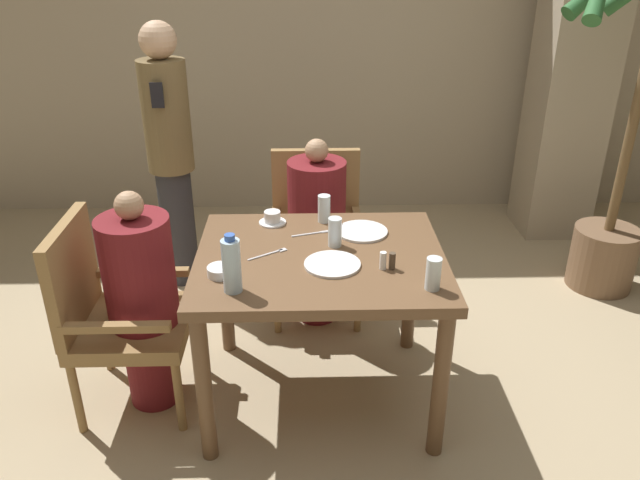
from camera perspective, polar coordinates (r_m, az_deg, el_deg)
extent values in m
plane|color=tan|center=(3.19, 0.02, -13.84)|extent=(16.00, 16.00, 0.00)
cube|color=tan|center=(4.91, -0.78, 18.52)|extent=(8.00, 0.06, 2.80)
cube|color=tan|center=(4.81, 22.44, 15.89)|extent=(0.48, 0.48, 2.70)
cube|color=brown|center=(2.77, 0.03, -1.81)|extent=(1.10, 0.91, 0.05)
cylinder|color=brown|center=(2.69, -10.55, -13.26)|extent=(0.07, 0.07, 0.73)
cylinder|color=brown|center=(2.71, 10.96, -12.89)|extent=(0.07, 0.07, 0.73)
cylinder|color=brown|center=(3.33, -8.67, -4.62)|extent=(0.07, 0.07, 0.73)
cylinder|color=brown|center=(3.35, 8.29, -4.40)|extent=(0.07, 0.07, 0.73)
cube|color=olive|center=(3.05, -16.67, -7.57)|extent=(0.52, 0.52, 0.07)
cube|color=olive|center=(2.99, -21.76, -2.97)|extent=(0.05, 0.52, 0.49)
cube|color=olive|center=(3.17, -16.03, -2.85)|extent=(0.46, 0.04, 0.04)
cube|color=olive|center=(2.78, -18.23, -7.61)|extent=(0.46, 0.04, 0.04)
cylinder|color=olive|center=(3.31, -11.39, -8.70)|extent=(0.04, 0.04, 0.38)
cylinder|color=olive|center=(2.95, -12.76, -13.75)|extent=(0.04, 0.04, 0.38)
cylinder|color=olive|center=(3.42, -19.02, -8.51)|extent=(0.04, 0.04, 0.38)
cylinder|color=olive|center=(3.07, -21.35, -13.29)|extent=(0.04, 0.04, 0.38)
cylinder|color=maroon|center=(3.14, -15.15, -10.48)|extent=(0.24, 0.24, 0.45)
cylinder|color=maroon|center=(2.89, -16.25, -2.77)|extent=(0.32, 0.32, 0.51)
sphere|color=tan|center=(2.75, -17.07, 3.04)|extent=(0.13, 0.13, 0.13)
cube|color=olive|center=(3.61, -0.31, -0.80)|extent=(0.52, 0.52, 0.07)
cube|color=olive|center=(3.71, -0.40, 4.70)|extent=(0.52, 0.05, 0.49)
cube|color=olive|center=(3.56, 3.52, 1.47)|extent=(0.04, 0.46, 0.04)
cube|color=olive|center=(3.55, -4.16, 1.38)|extent=(0.04, 0.46, 0.04)
cylinder|color=olive|center=(3.54, 3.50, -5.69)|extent=(0.04, 0.04, 0.38)
cylinder|color=olive|center=(3.53, -3.94, -5.79)|extent=(0.04, 0.04, 0.38)
cylinder|color=olive|center=(3.93, 2.96, -2.18)|extent=(0.04, 0.04, 0.38)
cylinder|color=olive|center=(3.92, -3.70, -2.26)|extent=(0.04, 0.04, 0.38)
cylinder|color=maroon|center=(3.65, -0.28, -3.89)|extent=(0.24, 0.24, 0.45)
cylinder|color=maroon|center=(3.43, -0.30, 3.09)|extent=(0.32, 0.32, 0.51)
sphere|color=tan|center=(3.32, -0.31, 8.18)|extent=(0.13, 0.13, 0.13)
cylinder|color=#2D2D33|center=(4.07, -12.82, 1.25)|extent=(0.21, 0.21, 0.77)
cylinder|color=brown|center=(3.83, -13.88, 10.92)|extent=(0.28, 0.28, 0.65)
sphere|color=tan|center=(3.75, -14.61, 17.29)|extent=(0.21, 0.21, 0.21)
cube|color=black|center=(3.63, -14.68, 12.68)|extent=(0.07, 0.01, 0.14)
cylinder|color=brown|center=(4.37, 24.43, -1.47)|extent=(0.40, 0.40, 0.40)
cylinder|color=brown|center=(4.09, 26.57, 8.84)|extent=(0.06, 0.06, 1.25)
cylinder|color=white|center=(2.67, 1.14, -2.23)|extent=(0.24, 0.24, 0.01)
cylinder|color=white|center=(2.97, 3.86, 0.79)|extent=(0.24, 0.24, 0.01)
cylinder|color=white|center=(3.07, -4.36, 1.62)|extent=(0.13, 0.13, 0.01)
cylinder|color=white|center=(3.05, -4.38, 2.15)|extent=(0.08, 0.08, 0.05)
cylinder|color=white|center=(2.62, -9.10, -2.82)|extent=(0.11, 0.11, 0.04)
cylinder|color=silver|center=(2.46, -8.08, -2.37)|extent=(0.07, 0.07, 0.22)
cylinder|color=#3359B2|center=(2.40, -8.27, 0.23)|extent=(0.04, 0.04, 0.02)
cylinder|color=silver|center=(2.81, 1.37, 0.73)|extent=(0.06, 0.06, 0.14)
cylinder|color=silver|center=(2.51, 10.32, -3.05)|extent=(0.06, 0.06, 0.14)
cylinder|color=silver|center=(3.05, 0.38, 2.89)|extent=(0.06, 0.06, 0.14)
cylinder|color=white|center=(2.64, 5.77, -1.89)|extent=(0.03, 0.03, 0.08)
cylinder|color=#4C3D2D|center=(2.64, 6.61, -1.91)|extent=(0.03, 0.03, 0.08)
cube|color=silver|center=(2.76, -5.02, -1.40)|extent=(0.15, 0.10, 0.00)
cube|color=silver|center=(2.80, -3.45, -0.93)|extent=(0.04, 0.04, 0.00)
cube|color=silver|center=(2.94, -0.96, 0.57)|extent=(0.17, 0.06, 0.00)
cube|color=silver|center=(2.97, 0.66, 0.80)|extent=(0.06, 0.03, 0.00)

